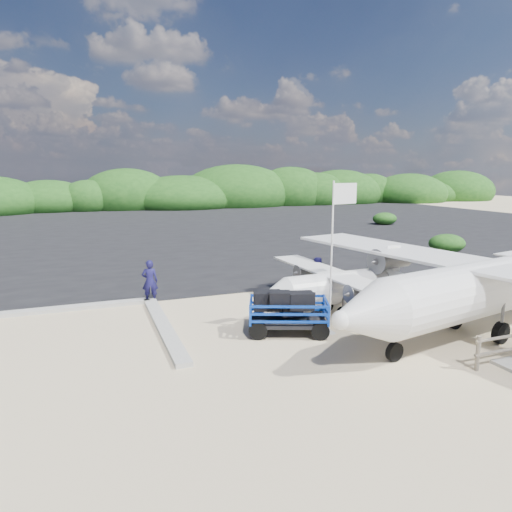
{
  "coord_description": "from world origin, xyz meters",
  "views": [
    {
      "loc": [
        -6.87,
        -13.85,
        5.42
      ],
      "look_at": [
        0.33,
        5.1,
        1.63
      ],
      "focal_mm": 32.0,
      "sensor_mm": 36.0,
      "label": 1
    }
  ],
  "objects_px": {
    "crew_a": "(150,281)",
    "signboard": "(384,312)",
    "crew_b": "(316,278)",
    "aircraft_small": "(39,230)",
    "aircraft_large": "(346,226)",
    "flagpole": "(329,333)",
    "baggage_cart": "(288,334)"
  },
  "relations": [
    {
      "from": "flagpole",
      "to": "crew_b",
      "type": "relative_size",
      "value": 2.82
    },
    {
      "from": "aircraft_large",
      "to": "aircraft_small",
      "type": "bearing_deg",
      "value": -24.87
    },
    {
      "from": "signboard",
      "to": "baggage_cart",
      "type": "bearing_deg",
      "value": -175.89
    },
    {
      "from": "baggage_cart",
      "to": "crew_a",
      "type": "relative_size",
      "value": 1.57
    },
    {
      "from": "aircraft_large",
      "to": "signboard",
      "type": "bearing_deg",
      "value": 50.11
    },
    {
      "from": "crew_a",
      "to": "crew_b",
      "type": "bearing_deg",
      "value": 173.84
    },
    {
      "from": "baggage_cart",
      "to": "flagpole",
      "type": "height_order",
      "value": "flagpole"
    },
    {
      "from": "baggage_cart",
      "to": "crew_a",
      "type": "xyz_separation_m",
      "value": [
        -3.81,
        5.51,
        0.9
      ]
    },
    {
      "from": "aircraft_large",
      "to": "aircraft_small",
      "type": "relative_size",
      "value": 2.4
    },
    {
      "from": "flagpole",
      "to": "crew_a",
      "type": "distance_m",
      "value": 7.91
    },
    {
      "from": "crew_b",
      "to": "flagpole",
      "type": "bearing_deg",
      "value": 54.72
    },
    {
      "from": "aircraft_small",
      "to": "signboard",
      "type": "bearing_deg",
      "value": 111.21
    },
    {
      "from": "crew_b",
      "to": "aircraft_large",
      "type": "bearing_deg",
      "value": -137.73
    },
    {
      "from": "flagpole",
      "to": "aircraft_small",
      "type": "bearing_deg",
      "value": 108.96
    },
    {
      "from": "flagpole",
      "to": "signboard",
      "type": "height_order",
      "value": "flagpole"
    },
    {
      "from": "crew_a",
      "to": "crew_b",
      "type": "distance_m",
      "value": 7.04
    },
    {
      "from": "aircraft_small",
      "to": "crew_b",
      "type": "bearing_deg",
      "value": 110.6
    },
    {
      "from": "crew_b",
      "to": "aircraft_small",
      "type": "distance_m",
      "value": 32.48
    },
    {
      "from": "aircraft_large",
      "to": "crew_a",
      "type": "bearing_deg",
      "value": 31.78
    },
    {
      "from": "baggage_cart",
      "to": "crew_a",
      "type": "bearing_deg",
      "value": 146.49
    },
    {
      "from": "flagpole",
      "to": "aircraft_small",
      "type": "height_order",
      "value": "flagpole"
    },
    {
      "from": "aircraft_small",
      "to": "aircraft_large",
      "type": "bearing_deg",
      "value": 162.75
    },
    {
      "from": "crew_a",
      "to": "aircraft_large",
      "type": "height_order",
      "value": "aircraft_large"
    },
    {
      "from": "crew_a",
      "to": "signboard",
      "type": "bearing_deg",
      "value": 161.17
    },
    {
      "from": "crew_b",
      "to": "aircraft_small",
      "type": "relative_size",
      "value": 0.27
    },
    {
      "from": "flagpole",
      "to": "crew_a",
      "type": "bearing_deg",
      "value": 131.0
    },
    {
      "from": "signboard",
      "to": "crew_b",
      "type": "bearing_deg",
      "value": 114.13
    },
    {
      "from": "signboard",
      "to": "aircraft_large",
      "type": "bearing_deg",
      "value": 54.3
    },
    {
      "from": "aircraft_small",
      "to": "flagpole",
      "type": "bearing_deg",
      "value": 105.67
    },
    {
      "from": "baggage_cart",
      "to": "signboard",
      "type": "height_order",
      "value": "baggage_cart"
    },
    {
      "from": "crew_b",
      "to": "aircraft_large",
      "type": "distance_m",
      "value": 27.41
    },
    {
      "from": "signboard",
      "to": "crew_a",
      "type": "bearing_deg",
      "value": 144.17
    }
  ]
}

